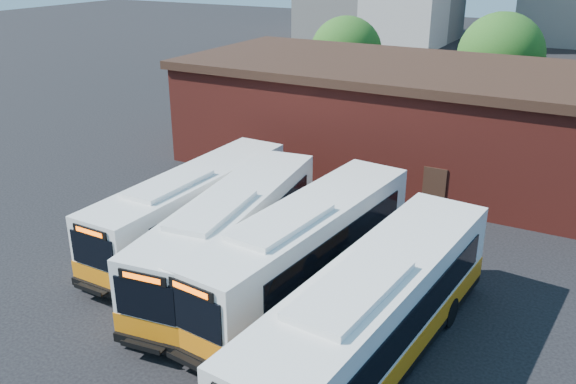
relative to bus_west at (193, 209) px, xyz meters
The scene contains 8 objects.
ground 8.12m from the bus_west, 42.42° to the right, with size 220.00×220.00×0.00m, color black.
bus_west is the anchor object (origin of this frame).
bus_midwest 3.64m from the bus_west, 26.63° to the right, with size 4.28×13.29×3.57m.
bus_mideast 6.70m from the bus_west, 12.10° to the right, with size 4.03×13.54×3.64m.
bus_east 11.73m from the bus_west, 23.63° to the right, with size 4.08×14.13×3.80m.
depot_building 15.85m from the bus_west, 68.07° to the left, with size 28.60×12.60×6.40m.
tree_west 27.11m from the bus_west, 98.79° to the left, with size 6.00×6.00×7.65m.
tree_mid 29.90m from the bus_west, 74.60° to the left, with size 6.56×6.56×8.36m.
Camera 1 is at (10.44, -15.13, 12.82)m, focal length 38.00 mm.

